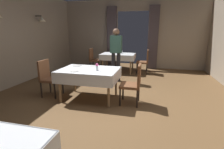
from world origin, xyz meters
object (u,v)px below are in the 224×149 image
Objects in this scene: dining_table_far at (118,56)px; plate_mid_b at (93,66)px; chair_mid_right at (134,82)px; chair_far_left at (94,58)px; plate_mid_c at (77,66)px; plate_far_b at (112,52)px; glass_far_a at (122,52)px; person_waiter_by_doorway at (116,50)px; flower_vase_mid at (97,67)px; dining_table_mid at (89,73)px; chair_mid_left at (48,76)px; plate_mid_d at (75,71)px; chair_far_right at (144,60)px.

plate_mid_b reaches higher than dining_table_far.
chair_mid_right is 1.00× the size of chair_far_left.
plate_far_b is at bearing 85.49° from plate_mid_c.
glass_far_a is 0.07× the size of person_waiter_by_doorway.
chair_mid_right is 5.36× the size of flower_vase_mid.
chair_far_left is 4.22× the size of plate_mid_b.
plate_mid_c is (-0.70, 0.41, -0.09)m from flower_vase_mid.
chair_mid_left reaches higher than dining_table_mid.
dining_table_far is 1.47× the size of chair_mid_left.
chair_far_left reaches higher than dining_table_far.
plate_mid_d reaches higher than dining_table_far.
chair_mid_left reaches higher than plate_mid_b.
plate_mid_c is 0.14× the size of person_waiter_by_doorway.
chair_mid_right reaches higher than plate_mid_d.
chair_far_right is (0.08, 3.07, 0.00)m from chair_mid_right.
plate_far_b is at bearing 97.77° from flower_vase_mid.
plate_mid_c is 1.18× the size of plate_mid_d.
plate_far_b is (-1.39, 0.27, 0.24)m from chair_far_right.
person_waiter_by_doorway is at bearing 61.41° from plate_mid_c.
plate_mid_d is (0.86, -0.23, 0.24)m from chair_mid_left.
chair_far_left is 1.92m from person_waiter_by_doorway.
person_waiter_by_doorway is (0.05, 1.79, 0.18)m from flower_vase_mid.
plate_mid_b and plate_mid_c have the same top height.
dining_table_mid is 5.93× the size of plate_mid_c.
chair_far_left is 1.22m from glass_far_a.
person_waiter_by_doorway is (0.30, 1.69, 0.36)m from dining_table_mid.
glass_far_a is (0.67, 2.81, 0.05)m from plate_mid_c.
chair_far_left is at bearing 133.13° from person_waiter_by_doorway.
plate_mid_d reaches higher than dining_table_mid.
person_waiter_by_doorway is (1.39, 1.74, 0.51)m from chair_mid_left.
dining_table_mid is 1.52× the size of chair_far_left.
chair_far_left is at bearing 177.63° from dining_table_far.
dining_table_far is 5.75× the size of plate_mid_c.
dining_table_mid is 3.00m from dining_table_far.
glass_far_a is at bearing -20.33° from plate_far_b.
flower_vase_mid is at bearing -57.93° from plate_mid_b.
chair_mid_left is 3.91× the size of plate_mid_c.
chair_far_right and chair_far_left have the same top height.
plate_far_b is (0.01, 3.57, 0.00)m from plate_mid_d.
plate_mid_c is at bearing -177.38° from plate_mid_b.
plate_mid_c is (-1.62, -2.70, 0.24)m from chair_far_right.
chair_mid_right is 1.21m from plate_mid_b.
glass_far_a is 1.45m from person_waiter_by_doorway.
flower_vase_mid reaches higher than plate_mid_c.
person_waiter_by_doorway reaches higher than dining_table_mid.
chair_mid_right is (0.99, -3.05, -0.15)m from dining_table_far.
plate_far_b is at bearing 93.82° from dining_table_mid.
chair_mid_right reaches higher than flower_vase_mid.
glass_far_a is 0.57× the size of plate_far_b.
glass_far_a reaches higher than dining_table_mid.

